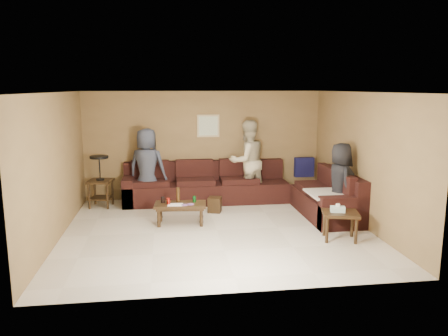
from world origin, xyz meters
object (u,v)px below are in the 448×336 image
at_px(person_left, 147,167).
at_px(person_right, 340,183).
at_px(sectional_sofa, 245,192).
at_px(end_table_left, 100,180).
at_px(side_table_right, 340,216).
at_px(person_middle, 247,161).
at_px(coffee_table, 180,206).
at_px(waste_bin, 215,205).

xyz_separation_m(person_left, person_right, (3.72, -1.74, -0.08)).
bearing_deg(person_right, sectional_sofa, 50.34).
height_order(end_table_left, side_table_right, end_table_left).
bearing_deg(side_table_right, person_left, 140.69).
bearing_deg(person_right, side_table_right, 158.07).
height_order(side_table_right, person_middle, person_middle).
bearing_deg(person_left, coffee_table, 132.85).
distance_m(sectional_sofa, person_middle, 0.79).
xyz_separation_m(coffee_table, person_middle, (1.59, 1.53, 0.58)).
height_order(waste_bin, person_left, person_left).
distance_m(waste_bin, person_left, 1.74).
bearing_deg(end_table_left, waste_bin, -17.28).
relative_size(sectional_sofa, person_middle, 2.50).
relative_size(side_table_right, waste_bin, 2.20).
bearing_deg(coffee_table, end_table_left, 138.73).
bearing_deg(person_left, person_middle, -159.70).
distance_m(waste_bin, person_middle, 1.40).
height_order(end_table_left, waste_bin, end_table_left).
distance_m(coffee_table, end_table_left, 2.24).
bearing_deg(sectional_sofa, waste_bin, -155.52).
height_order(coffee_table, end_table_left, end_table_left).
bearing_deg(person_middle, person_right, 109.75).
height_order(sectional_sofa, person_middle, person_middle).
xyz_separation_m(end_table_left, waste_bin, (2.42, -0.75, -0.43)).
relative_size(end_table_left, side_table_right, 1.62).
bearing_deg(side_table_right, end_table_left, 147.88).
bearing_deg(waste_bin, end_table_left, 162.72).
bearing_deg(person_middle, sectional_sofa, 55.56).
height_order(side_table_right, waste_bin, side_table_right).
bearing_deg(end_table_left, person_right, -20.17).
relative_size(sectional_sofa, end_table_left, 4.12).
relative_size(coffee_table, person_right, 0.65).
relative_size(coffee_table, person_middle, 0.54).
bearing_deg(coffee_table, sectional_sofa, 35.47).
bearing_deg(waste_bin, person_right, -23.08).
height_order(coffee_table, person_left, person_left).
xyz_separation_m(sectional_sofa, coffee_table, (-1.46, -1.04, 0.02)).
distance_m(sectional_sofa, side_table_right, 2.60).
distance_m(sectional_sofa, person_right, 2.12).
xyz_separation_m(side_table_right, person_left, (-3.33, 2.73, 0.43)).
xyz_separation_m(sectional_sofa, waste_bin, (-0.71, -0.32, -0.17)).
relative_size(coffee_table, end_table_left, 0.90).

